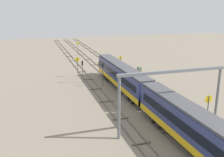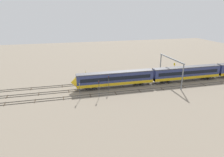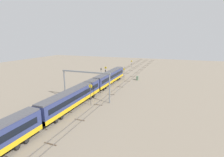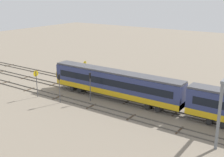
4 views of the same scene
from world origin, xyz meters
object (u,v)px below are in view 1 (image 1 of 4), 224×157
(signal_light_trackside_approach, at_px, (82,69))
(relay_cabinet, at_px, (139,70))
(overhead_gantry, at_px, (172,87))
(signal_light_trackside_departure, at_px, (103,71))
(speed_sign_distant_end, at_px, (120,64))
(speed_sign_mid_trackside, at_px, (78,64))
(speed_sign_near_foreground, at_px, (208,111))
(speed_sign_far_trackside, at_px, (78,47))

(signal_light_trackside_approach, distance_m, relay_cabinet, 15.45)
(overhead_gantry, bearing_deg, signal_light_trackside_departure, 8.25)
(speed_sign_distant_end, relative_size, signal_light_trackside_departure, 1.02)
(speed_sign_mid_trackside, distance_m, signal_light_trackside_approach, 5.26)
(relay_cabinet, bearing_deg, signal_light_trackside_approach, 104.55)
(speed_sign_mid_trackside, bearing_deg, signal_light_trackside_approach, -178.65)
(speed_sign_near_foreground, bearing_deg, speed_sign_far_trackside, 4.52)
(speed_sign_far_trackside, bearing_deg, signal_light_trackside_approach, 171.58)
(speed_sign_near_foreground, xyz_separation_m, signal_light_trackside_approach, (28.35, 9.69, -0.55))
(speed_sign_far_trackside, bearing_deg, speed_sign_mid_trackside, 169.76)
(relay_cabinet, bearing_deg, speed_sign_mid_trackside, 84.56)
(overhead_gantry, height_order, speed_sign_far_trackside, overhead_gantry)
(overhead_gantry, relative_size, relay_cabinet, 8.77)
(speed_sign_far_trackside, relative_size, relay_cabinet, 2.71)
(signal_light_trackside_approach, height_order, signal_light_trackside_departure, signal_light_trackside_approach)
(speed_sign_near_foreground, bearing_deg, signal_light_trackside_approach, 18.87)
(speed_sign_far_trackside, relative_size, speed_sign_distant_end, 0.92)
(signal_light_trackside_departure, bearing_deg, speed_sign_mid_trackside, 22.24)
(overhead_gantry, relative_size, speed_sign_near_foreground, 2.60)
(speed_sign_distant_end, distance_m, signal_light_trackside_departure, 8.38)
(overhead_gantry, distance_m, speed_sign_far_trackside, 58.09)
(signal_light_trackside_departure, distance_m, relay_cabinet, 13.70)
(speed_sign_near_foreground, xyz_separation_m, signal_light_trackside_departure, (24.80, 6.21, -0.56))
(speed_sign_far_trackside, height_order, signal_light_trackside_departure, signal_light_trackside_departure)
(speed_sign_distant_end, bearing_deg, relay_cabinet, -74.97)
(signal_light_trackside_approach, bearing_deg, speed_sign_near_foreground, -161.13)
(speed_sign_far_trackside, distance_m, speed_sign_distant_end, 30.77)
(overhead_gantry, distance_m, relay_cabinet, 30.57)
(speed_sign_far_trackside, xyz_separation_m, signal_light_trackside_departure, (-36.37, 1.38, 0.20))
(speed_sign_mid_trackside, xyz_separation_m, signal_light_trackside_approach, (-5.26, -0.12, 0.00))
(speed_sign_mid_trackside, bearing_deg, speed_sign_distant_end, -106.77)
(speed_sign_far_trackside, height_order, relay_cabinet, speed_sign_far_trackside)
(overhead_gantry, relative_size, speed_sign_far_trackside, 3.23)
(speed_sign_far_trackside, height_order, speed_sign_distant_end, speed_sign_distant_end)
(speed_sign_mid_trackside, xyz_separation_m, relay_cabinet, (-1.42, -14.91, -2.32))
(speed_sign_mid_trackside, height_order, signal_light_trackside_departure, signal_light_trackside_departure)
(overhead_gantry, distance_m, speed_sign_mid_trackside, 31.28)
(overhead_gantry, bearing_deg, relay_cabinet, -15.75)
(speed_sign_distant_end, xyz_separation_m, signal_light_trackside_approach, (-2.39, 9.39, 0.04))
(speed_sign_far_trackside, xyz_separation_m, signal_light_trackside_approach, (-32.83, 4.86, 0.21))
(speed_sign_mid_trackside, height_order, relay_cabinet, speed_sign_mid_trackside)
(signal_light_trackside_departure, bearing_deg, speed_sign_far_trackside, -2.17)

